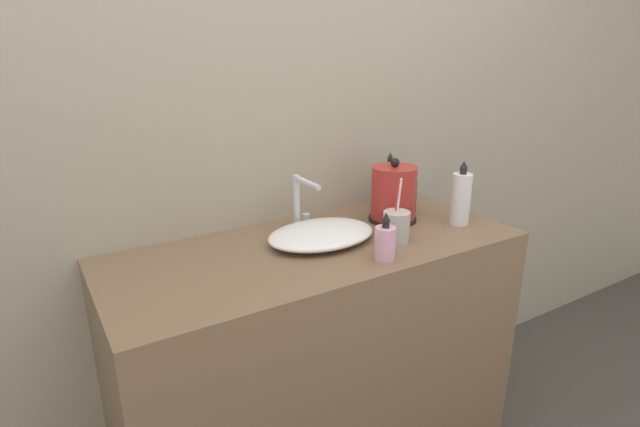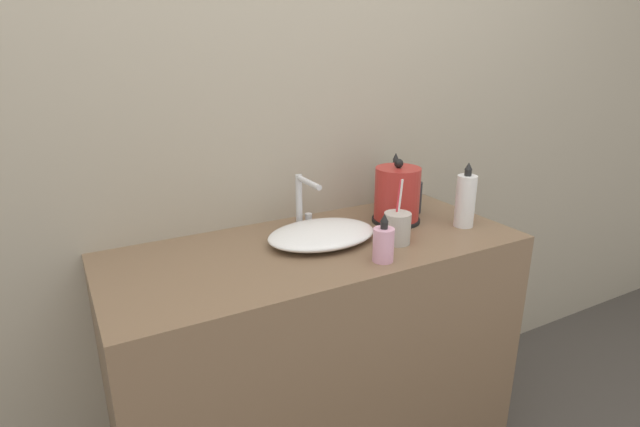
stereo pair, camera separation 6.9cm
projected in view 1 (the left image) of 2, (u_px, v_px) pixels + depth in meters
The scene contains 10 objects.
wall_back at pixel (271, 95), 1.61m from camera, with size 6.00×0.04×2.60m.
vanity_counter at pixel (318, 367), 1.65m from camera, with size 1.27×0.54×0.88m.
sink_basin at pixel (321, 234), 1.53m from camera, with size 0.35×0.25×0.05m.
faucet at pixel (301, 199), 1.62m from camera, with size 0.06×0.15×0.18m.
electric_kettle at pixel (393, 196), 1.70m from camera, with size 0.16×0.16×0.22m.
toothbrush_cup at pixel (396, 226), 1.53m from camera, with size 0.08×0.08×0.20m.
lotion_bottle at pixel (408, 195), 1.81m from camera, with size 0.06×0.06×0.15m.
shampoo_bottle at pixel (461, 198), 1.67m from camera, with size 0.06×0.06×0.22m.
mouthwash_bottle at pixel (385, 242), 1.39m from camera, with size 0.06×0.06×0.14m.
hand_cream_bottle at pixel (389, 184), 1.85m from camera, with size 0.06×0.06×0.21m.
Camera 1 is at (-0.73, -0.93, 1.45)m, focal length 28.00 mm.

